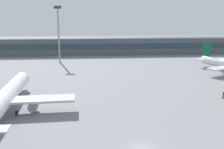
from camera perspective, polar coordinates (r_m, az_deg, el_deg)
ground_plane at (r=79.42m, az=1.24°, el=-2.09°), size 400.00×400.00×0.00m
terminal_building at (r=142.08m, az=-1.51°, el=6.35°), size 139.03×12.13×9.00m
airplane_near at (r=60.14m, az=-22.56°, el=-4.77°), size 29.98×43.02×10.63m
floodlight_tower_west at (r=118.03m, az=-11.79°, el=9.63°), size 3.20×0.80×24.89m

